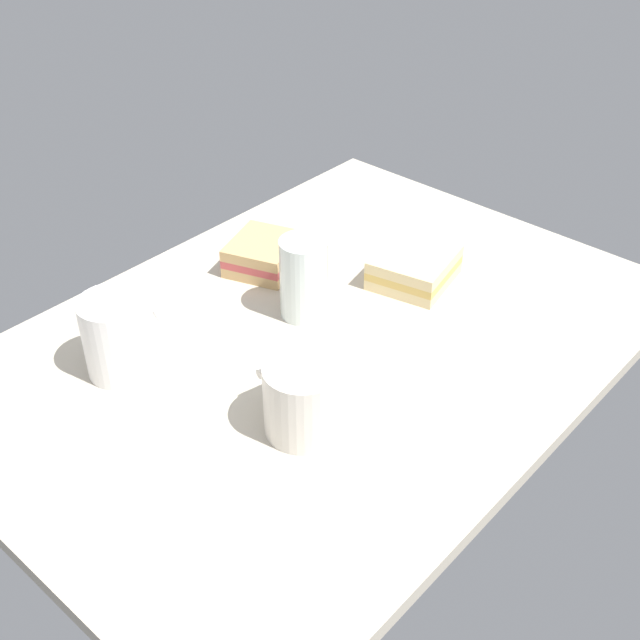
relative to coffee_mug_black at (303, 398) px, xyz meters
The scene contains 6 objects.
tabletop 17.72cm from the coffee_mug_black, 35.19° to the left, with size 90.00×64.00×2.00cm, color #BCB29E.
coffee_mug_black is the anchor object (origin of this frame).
coffee_mug_milky 24.72cm from the coffee_mug_black, 106.50° to the left, with size 10.81×8.43×10.19cm.
sandwich_main 34.79cm from the coffee_mug_black, 52.15° to the left, with size 12.41×11.80×4.40cm.
sandwich_side 34.24cm from the coffee_mug_black, 15.16° to the left, with size 13.16×12.29×4.40cm.
glass_of_milk 22.47cm from the coffee_mug_black, 42.29° to the left, with size 6.40×6.40×11.24cm.
Camera 1 is at (-63.03, -56.25, 66.28)cm, focal length 45.95 mm.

